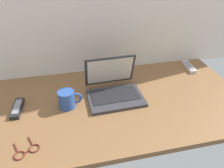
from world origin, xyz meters
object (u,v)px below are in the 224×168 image
Objects in this scene: laptop at (114,88)px; eyeglasses at (27,151)px; coffee_mug at (67,99)px; remote_control_far at (189,67)px; remote_control_near at (17,108)px.

laptop reaches higher than eyeglasses.
coffee_mug is 0.78× the size of remote_control_far.
remote_control_far is at bearing 10.85° from remote_control_near.
remote_control_near is at bearing 173.48° from coffee_mug.
remote_control_near is (-0.53, -0.02, -0.03)m from laptop.
eyeglasses is at bearing -75.55° from remote_control_near.
eyeglasses is at bearing -153.94° from remote_control_far.
laptop is 2.49× the size of coffee_mug.
remote_control_near is 1.23× the size of eyeglasses.
remote_control_far is (1.13, 0.22, 0.00)m from remote_control_near.
coffee_mug is 0.97× the size of eyeglasses.
remote_control_far is at bearing 17.88° from laptop.
remote_control_near is 1.15m from remote_control_far.
coffee_mug is 0.78× the size of remote_control_near.
coffee_mug is at bearing -164.05° from remote_control_far.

